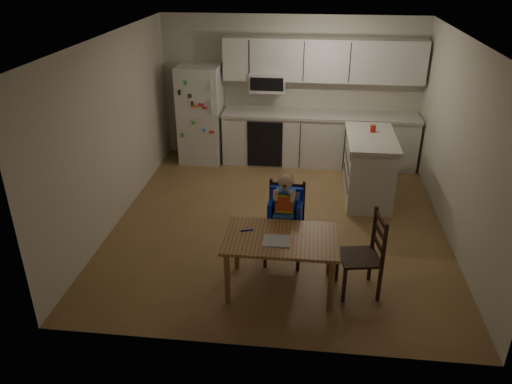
{
  "coord_description": "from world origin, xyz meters",
  "views": [
    {
      "loc": [
        0.38,
        -6.15,
        3.44
      ],
      "look_at": [
        -0.22,
        -0.94,
        0.89
      ],
      "focal_mm": 35.0,
      "sensor_mm": 36.0,
      "label": 1
    }
  ],
  "objects_px": {
    "kitchen_island": "(369,167)",
    "red_cup": "(373,129)",
    "dining_table": "(281,244)",
    "chair_side": "(369,249)",
    "refrigerator": "(201,114)",
    "chair_booster": "(285,207)"
  },
  "relations": [
    {
      "from": "dining_table",
      "to": "red_cup",
      "type": "bearing_deg",
      "value": 65.99
    },
    {
      "from": "refrigerator",
      "to": "dining_table",
      "type": "relative_size",
      "value": 1.38
    },
    {
      "from": "red_cup",
      "to": "chair_side",
      "type": "xyz_separation_m",
      "value": [
        -0.23,
        -2.58,
        -0.51
      ]
    },
    {
      "from": "kitchen_island",
      "to": "dining_table",
      "type": "bearing_deg",
      "value": -115.2
    },
    {
      "from": "refrigerator",
      "to": "kitchen_island",
      "type": "bearing_deg",
      "value": -23.86
    },
    {
      "from": "dining_table",
      "to": "refrigerator",
      "type": "bearing_deg",
      "value": 114.4
    },
    {
      "from": "dining_table",
      "to": "chair_side",
      "type": "distance_m",
      "value": 0.95
    },
    {
      "from": "refrigerator",
      "to": "red_cup",
      "type": "bearing_deg",
      "value": -20.14
    },
    {
      "from": "refrigerator",
      "to": "kitchen_island",
      "type": "xyz_separation_m",
      "value": [
        2.82,
        -1.25,
        -0.35
      ]
    },
    {
      "from": "refrigerator",
      "to": "kitchen_island",
      "type": "height_order",
      "value": "refrigerator"
    },
    {
      "from": "dining_table",
      "to": "chair_booster",
      "type": "height_order",
      "value": "chair_booster"
    },
    {
      "from": "kitchen_island",
      "to": "red_cup",
      "type": "bearing_deg",
      "value": 81.8
    },
    {
      "from": "refrigerator",
      "to": "red_cup",
      "type": "relative_size",
      "value": 16.35
    },
    {
      "from": "kitchen_island",
      "to": "chair_side",
      "type": "height_order",
      "value": "kitchen_island"
    },
    {
      "from": "kitchen_island",
      "to": "red_cup",
      "type": "height_order",
      "value": "red_cup"
    },
    {
      "from": "kitchen_island",
      "to": "chair_side",
      "type": "distance_m",
      "value": 2.39
    },
    {
      "from": "refrigerator",
      "to": "chair_booster",
      "type": "relative_size",
      "value": 1.46
    },
    {
      "from": "kitchen_island",
      "to": "dining_table",
      "type": "xyz_separation_m",
      "value": [
        -1.15,
        -2.44,
        0.07
      ]
    },
    {
      "from": "red_cup",
      "to": "refrigerator",
      "type": "bearing_deg",
      "value": 159.86
    },
    {
      "from": "red_cup",
      "to": "dining_table",
      "type": "bearing_deg",
      "value": -114.01
    },
    {
      "from": "chair_side",
      "to": "kitchen_island",
      "type": "bearing_deg",
      "value": 165.26
    },
    {
      "from": "red_cup",
      "to": "chair_side",
      "type": "relative_size",
      "value": 0.11
    }
  ]
}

